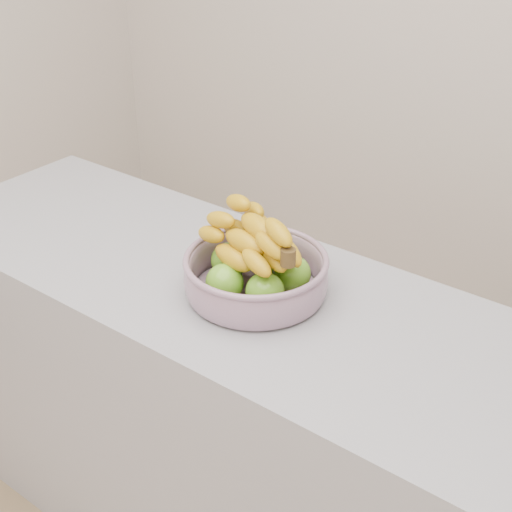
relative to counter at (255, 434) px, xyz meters
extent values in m
cube|color=#9899A0|center=(0.00, 0.00, 0.00)|extent=(2.00, 0.60, 0.90)
cylinder|color=#A5AEC6|center=(0.00, 0.00, 0.46)|extent=(0.28, 0.28, 0.01)
torus|color=#A5AEC6|center=(0.00, 0.00, 0.54)|extent=(0.33, 0.33, 0.02)
sphere|color=#569F1B|center=(-0.02, -0.08, 0.51)|extent=(0.09, 0.09, 0.09)
sphere|color=#569F1B|center=(0.07, -0.05, 0.51)|extent=(0.09, 0.09, 0.09)
sphere|color=#569F1B|center=(0.07, 0.05, 0.51)|extent=(0.09, 0.09, 0.09)
sphere|color=#569F1B|center=(-0.02, 0.08, 0.51)|extent=(0.09, 0.09, 0.09)
sphere|color=#569F1B|center=(-0.08, 0.00, 0.51)|extent=(0.09, 0.09, 0.09)
ellipsoid|color=yellow|center=(-0.02, -0.05, 0.56)|extent=(0.22, 0.10, 0.05)
ellipsoid|color=yellow|center=(-0.01, 0.00, 0.56)|extent=(0.21, 0.12, 0.05)
ellipsoid|color=yellow|center=(0.01, 0.05, 0.56)|extent=(0.21, 0.14, 0.05)
ellipsoid|color=yellow|center=(-0.01, -0.03, 0.59)|extent=(0.21, 0.08, 0.05)
ellipsoid|color=yellow|center=(0.02, 0.03, 0.59)|extent=(0.20, 0.15, 0.05)
ellipsoid|color=yellow|center=(0.01, 0.00, 0.63)|extent=(0.21, 0.12, 0.05)
cylinder|color=#463316|center=(0.12, -0.05, 0.61)|extent=(0.03, 0.03, 0.04)
camera|label=1|loc=(0.84, -1.11, 1.36)|focal=50.00mm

